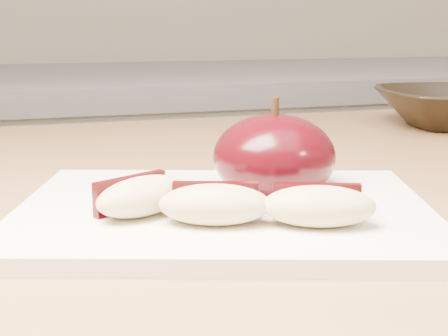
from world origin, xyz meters
name	(u,v)px	position (x,y,z in m)	size (l,w,h in m)	color
back_cabinet	(147,296)	(0.00, 1.20, 0.47)	(2.40, 0.62, 0.94)	silver
cutting_board	(224,212)	(-0.09, 0.37, 0.91)	(0.27, 0.20, 0.01)	white
apple_half	(274,157)	(-0.04, 0.41, 0.93)	(0.10, 0.10, 0.08)	black
apple_wedge_a	(142,196)	(-0.15, 0.37, 0.92)	(0.08, 0.06, 0.02)	beige
apple_wedge_b	(215,204)	(-0.11, 0.33, 0.92)	(0.07, 0.05, 0.02)	beige
apple_wedge_c	(318,206)	(-0.05, 0.31, 0.92)	(0.07, 0.05, 0.02)	beige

